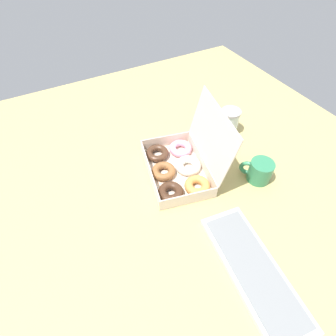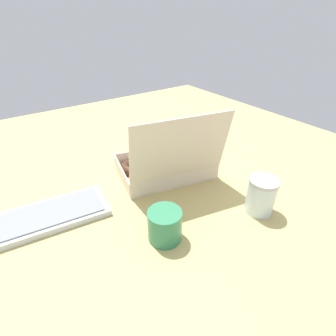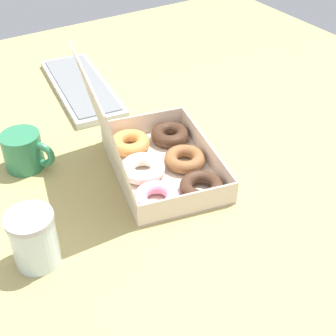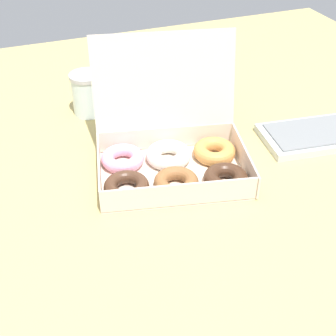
{
  "view_description": "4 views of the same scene",
  "coord_description": "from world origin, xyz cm",
  "px_view_note": "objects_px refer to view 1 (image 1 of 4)",
  "views": [
    {
      "loc": [
        54.93,
        -31.58,
        77.61
      ],
      "look_at": [
        -4.88,
        0.74,
        2.54
      ],
      "focal_mm": 28.0,
      "sensor_mm": 36.0,
      "label": 1
    },
    {
      "loc": [
        41.95,
        70.06,
        51.56
      ],
      "look_at": [
        -3.01,
        6.5,
        3.58
      ],
      "focal_mm": 28.0,
      "sensor_mm": 36.0,
      "label": 2
    },
    {
      "loc": [
        -74.86,
        46.89,
        65.37
      ],
      "look_at": [
        -5.72,
        3.82,
        2.04
      ],
      "focal_mm": 50.0,
      "sensor_mm": 36.0,
      "label": 3
    },
    {
      "loc": [
        -32.86,
        -71.48,
        61.64
      ],
      "look_at": [
        -5.07,
        2.55,
        3.04
      ],
      "focal_mm": 50.0,
      "sensor_mm": 36.0,
      "label": 4
    }
  ],
  "objects_px": {
    "donut_box": "(180,166)",
    "keyboard": "(253,270)",
    "glass_jar": "(229,121)",
    "coffee_mug": "(259,171)"
  },
  "relations": [
    {
      "from": "donut_box",
      "to": "keyboard",
      "type": "height_order",
      "value": "donut_box"
    },
    {
      "from": "donut_box",
      "to": "coffee_mug",
      "type": "bearing_deg",
      "value": 54.84
    },
    {
      "from": "donut_box",
      "to": "keyboard",
      "type": "relative_size",
      "value": 0.87
    },
    {
      "from": "coffee_mug",
      "to": "glass_jar",
      "type": "height_order",
      "value": "glass_jar"
    },
    {
      "from": "glass_jar",
      "to": "donut_box",
      "type": "bearing_deg",
      "value": -70.29
    },
    {
      "from": "donut_box",
      "to": "coffee_mug",
      "type": "xyz_separation_m",
      "value": [
        0.17,
        0.24,
        0.01
      ]
    },
    {
      "from": "keyboard",
      "to": "glass_jar",
      "type": "distance_m",
      "value": 0.64
    },
    {
      "from": "coffee_mug",
      "to": "keyboard",
      "type": "bearing_deg",
      "value": -42.91
    },
    {
      "from": "glass_jar",
      "to": "keyboard",
      "type": "bearing_deg",
      "value": -30.45
    },
    {
      "from": "keyboard",
      "to": "glass_jar",
      "type": "xyz_separation_m",
      "value": [
        -0.55,
        0.33,
        0.04
      ]
    }
  ]
}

